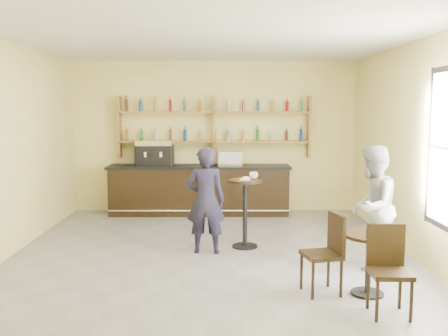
{
  "coord_description": "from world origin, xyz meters",
  "views": [
    {
      "loc": [
        0.17,
        -7.16,
        2.21
      ],
      "look_at": [
        0.2,
        0.8,
        1.25
      ],
      "focal_mm": 40.0,
      "sensor_mm": 36.0,
      "label": 1
    }
  ],
  "objects_px": {
    "man_main": "(206,200)",
    "chair_west": "(321,254)",
    "pastry_case": "(230,158)",
    "patron_second": "(372,207)",
    "espresso_machine": "(155,153)",
    "pedestal_table": "(245,214)",
    "chair_south": "(390,272)",
    "cafe_table": "(368,264)",
    "bar_counter": "(199,190)"
  },
  "relations": [
    {
      "from": "man_main",
      "to": "chair_west",
      "type": "bearing_deg",
      "value": 131.35
    },
    {
      "from": "pastry_case",
      "to": "patron_second",
      "type": "relative_size",
      "value": 0.29
    },
    {
      "from": "chair_west",
      "to": "patron_second",
      "type": "height_order",
      "value": "patron_second"
    },
    {
      "from": "espresso_machine",
      "to": "pedestal_table",
      "type": "xyz_separation_m",
      "value": [
        1.76,
        -2.55,
        -0.74
      ]
    },
    {
      "from": "patron_second",
      "to": "pastry_case",
      "type": "bearing_deg",
      "value": -119.73
    },
    {
      "from": "chair_south",
      "to": "cafe_table",
      "type": "bearing_deg",
      "value": 96.06
    },
    {
      "from": "pastry_case",
      "to": "cafe_table",
      "type": "height_order",
      "value": "pastry_case"
    },
    {
      "from": "espresso_machine",
      "to": "chair_south",
      "type": "height_order",
      "value": "espresso_machine"
    },
    {
      "from": "espresso_machine",
      "to": "chair_west",
      "type": "bearing_deg",
      "value": -56.52
    },
    {
      "from": "man_main",
      "to": "cafe_table",
      "type": "distance_m",
      "value": 2.69
    },
    {
      "from": "chair_west",
      "to": "patron_second",
      "type": "bearing_deg",
      "value": 125.25
    },
    {
      "from": "espresso_machine",
      "to": "man_main",
      "type": "distance_m",
      "value": 3.1
    },
    {
      "from": "pedestal_table",
      "to": "chair_west",
      "type": "distance_m",
      "value": 2.16
    },
    {
      "from": "cafe_table",
      "to": "pedestal_table",
      "type": "bearing_deg",
      "value": 123.88
    },
    {
      "from": "pastry_case",
      "to": "chair_west",
      "type": "xyz_separation_m",
      "value": [
        1.02,
        -4.54,
        -0.69
      ]
    },
    {
      "from": "pastry_case",
      "to": "espresso_machine",
      "type": "bearing_deg",
      "value": 174.49
    },
    {
      "from": "chair_west",
      "to": "chair_south",
      "type": "relative_size",
      "value": 1.01
    },
    {
      "from": "cafe_table",
      "to": "chair_south",
      "type": "distance_m",
      "value": 0.61
    },
    {
      "from": "bar_counter",
      "to": "pastry_case",
      "type": "xyz_separation_m",
      "value": [
        0.65,
        0.0,
        0.66
      ]
    },
    {
      "from": "cafe_table",
      "to": "chair_west",
      "type": "distance_m",
      "value": 0.56
    },
    {
      "from": "espresso_machine",
      "to": "pedestal_table",
      "type": "distance_m",
      "value": 3.19
    },
    {
      "from": "man_main",
      "to": "cafe_table",
      "type": "height_order",
      "value": "man_main"
    },
    {
      "from": "pastry_case",
      "to": "cafe_table",
      "type": "relative_size",
      "value": 0.68
    },
    {
      "from": "bar_counter",
      "to": "cafe_table",
      "type": "relative_size",
      "value": 5.13
    },
    {
      "from": "cafe_table",
      "to": "chair_south",
      "type": "bearing_deg",
      "value": -85.24
    },
    {
      "from": "bar_counter",
      "to": "pastry_case",
      "type": "height_order",
      "value": "pastry_case"
    },
    {
      "from": "pastry_case",
      "to": "cafe_table",
      "type": "xyz_separation_m",
      "value": [
        1.57,
        -4.59,
        -0.8
      ]
    },
    {
      "from": "man_main",
      "to": "patron_second",
      "type": "relative_size",
      "value": 0.96
    },
    {
      "from": "man_main",
      "to": "patron_second",
      "type": "bearing_deg",
      "value": 163.79
    },
    {
      "from": "espresso_machine",
      "to": "chair_south",
      "type": "xyz_separation_m",
      "value": [
        3.18,
        -5.19,
        -0.81
      ]
    },
    {
      "from": "man_main",
      "to": "chair_west",
      "type": "height_order",
      "value": "man_main"
    },
    {
      "from": "espresso_machine",
      "to": "chair_west",
      "type": "xyz_separation_m",
      "value": [
        2.58,
        -4.54,
        -0.8
      ]
    },
    {
      "from": "cafe_table",
      "to": "patron_second",
      "type": "distance_m",
      "value": 1.18
    },
    {
      "from": "man_main",
      "to": "chair_west",
      "type": "relative_size",
      "value": 1.69
    },
    {
      "from": "bar_counter",
      "to": "espresso_machine",
      "type": "relative_size",
      "value": 5.13
    },
    {
      "from": "patron_second",
      "to": "cafe_table",
      "type": "bearing_deg",
      "value": 14.29
    },
    {
      "from": "chair_south",
      "to": "pastry_case",
      "type": "bearing_deg",
      "value": 108.59
    },
    {
      "from": "pedestal_table",
      "to": "patron_second",
      "type": "xyz_separation_m",
      "value": [
        1.7,
        -1.02,
        0.31
      ]
    },
    {
      "from": "bar_counter",
      "to": "pedestal_table",
      "type": "bearing_deg",
      "value": -71.7
    },
    {
      "from": "cafe_table",
      "to": "patron_second",
      "type": "xyz_separation_m",
      "value": [
        0.33,
        1.03,
        0.48
      ]
    },
    {
      "from": "pedestal_table",
      "to": "chair_west",
      "type": "bearing_deg",
      "value": -67.59
    },
    {
      "from": "man_main",
      "to": "chair_south",
      "type": "distance_m",
      "value": 3.13
    },
    {
      "from": "chair_west",
      "to": "chair_south",
      "type": "xyz_separation_m",
      "value": [
        0.6,
        -0.65,
        -0.0
      ]
    },
    {
      "from": "bar_counter",
      "to": "cafe_table",
      "type": "distance_m",
      "value": 5.1
    },
    {
      "from": "patron_second",
      "to": "man_main",
      "type": "bearing_deg",
      "value": -75.18
    },
    {
      "from": "man_main",
      "to": "chair_south",
      "type": "height_order",
      "value": "man_main"
    },
    {
      "from": "bar_counter",
      "to": "chair_south",
      "type": "relative_size",
      "value": 3.95
    },
    {
      "from": "bar_counter",
      "to": "patron_second",
      "type": "bearing_deg",
      "value": -54.47
    },
    {
      "from": "espresso_machine",
      "to": "pastry_case",
      "type": "bearing_deg",
      "value": 3.84
    },
    {
      "from": "pedestal_table",
      "to": "cafe_table",
      "type": "distance_m",
      "value": 2.47
    }
  ]
}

